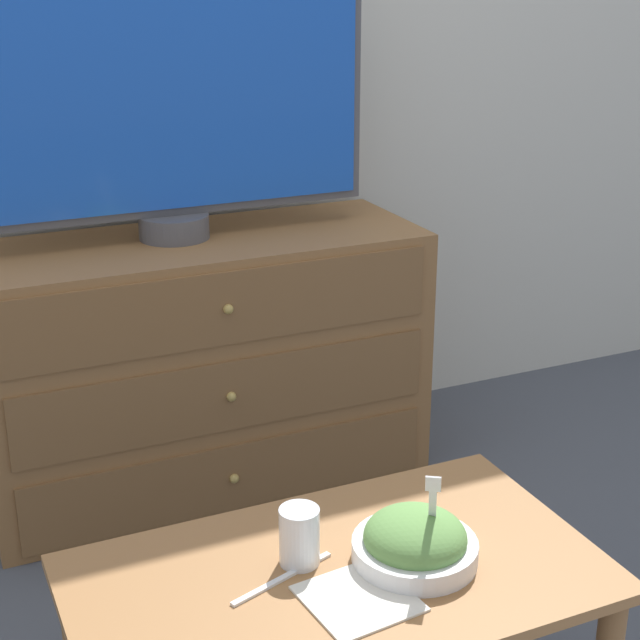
{
  "coord_description": "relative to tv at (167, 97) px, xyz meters",
  "views": [
    {
      "loc": [
        -0.64,
        -2.49,
        1.32
      ],
      "look_at": [
        0.02,
        -1.02,
        0.72
      ],
      "focal_mm": 55.0,
      "sensor_mm": 36.0,
      "label": 1
    }
  ],
  "objects": [
    {
      "name": "coffee_table",
      "position": [
        -0.07,
        -1.1,
        -0.66
      ],
      "size": [
        0.84,
        0.48,
        0.41
      ],
      "color": "#9E6B3D",
      "rests_on": "ground_plane"
    },
    {
      "name": "knife",
      "position": [
        -0.16,
        -1.08,
        -0.6
      ],
      "size": [
        0.19,
        0.07,
        0.01
      ],
      "color": "white",
      "rests_on": "coffee_table"
    },
    {
      "name": "dresser",
      "position": [
        0.05,
        -0.04,
        -0.68
      ],
      "size": [
        1.12,
        0.44,
        0.67
      ],
      "color": "olive",
      "rests_on": "ground_plane"
    },
    {
      "name": "ground_plane",
      "position": [
        0.01,
        0.21,
        -1.01
      ],
      "size": [
        12.0,
        12.0,
        0.0
      ],
      "primitive_type": "plane",
      "color": "#474C56"
    },
    {
      "name": "tv",
      "position": [
        0.0,
        0.0,
        0.0
      ],
      "size": [
        1.0,
        0.17,
        0.66
      ],
      "color": "#515156",
      "rests_on": "dresser"
    },
    {
      "name": "drink_cup",
      "position": [
        -0.11,
        -1.05,
        -0.56
      ],
      "size": [
        0.07,
        0.07,
        0.1
      ],
      "color": "white",
      "rests_on": "coffee_table"
    },
    {
      "name": "takeout_bowl",
      "position": [
        0.06,
        -1.12,
        -0.57
      ],
      "size": [
        0.2,
        0.2,
        0.18
      ],
      "color": "silver",
      "rests_on": "coffee_table"
    },
    {
      "name": "napkin",
      "position": [
        -0.07,
        -1.18,
        -0.6
      ],
      "size": [
        0.17,
        0.17,
        0.0
      ],
      "color": "silver",
      "rests_on": "coffee_table"
    }
  ]
}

